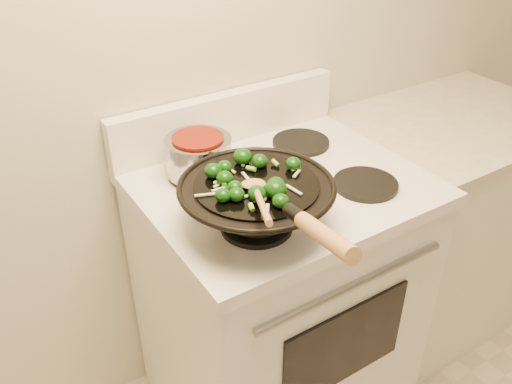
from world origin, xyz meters
TOP-DOWN VIEW (x-y plane):
  - stove at (-0.01, 1.17)m, footprint 0.78×0.67m
  - counter_unit at (0.76, 1.20)m, footprint 0.87×0.62m
  - wok at (-0.19, 1.02)m, footprint 0.38×0.62m
  - stirfry at (-0.20, 1.02)m, footprint 0.28×0.26m
  - wooden_spoon at (-0.23, 0.95)m, footprint 0.15×0.26m
  - saucepan at (-0.19, 1.32)m, footprint 0.19×0.30m

SIDE VIEW (x-z plane):
  - counter_unit at x=0.76m, z-range 0.00..0.91m
  - stove at x=-0.01m, z-range -0.07..1.01m
  - saucepan at x=-0.19m, z-range 0.93..1.04m
  - wok at x=-0.19m, z-range 0.88..1.12m
  - stirfry at x=-0.20m, z-range 1.04..1.09m
  - wooden_spoon at x=-0.23m, z-range 1.04..1.11m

